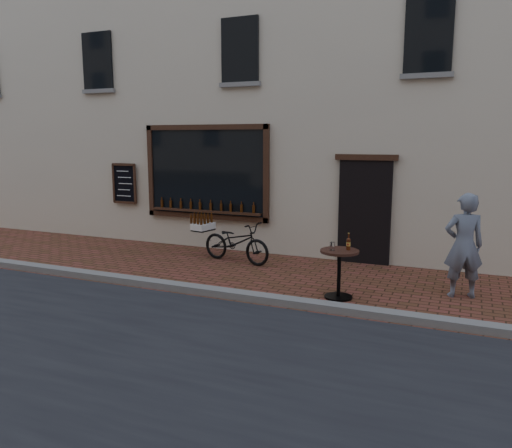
% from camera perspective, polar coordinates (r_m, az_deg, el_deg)
% --- Properties ---
extents(ground, '(90.00, 90.00, 0.00)m').
position_cam_1_polar(ground, '(8.49, -5.54, -8.44)').
color(ground, '#502E1A').
rests_on(ground, ground).
extents(kerb, '(90.00, 0.25, 0.12)m').
position_cam_1_polar(kerb, '(8.64, -4.90, -7.69)').
color(kerb, slate).
rests_on(kerb, ground).
extents(shop_building, '(28.00, 6.20, 10.00)m').
position_cam_1_polar(shop_building, '(14.30, 7.47, 19.12)').
color(shop_building, '#BDAF95').
rests_on(shop_building, ground).
extents(cargo_bicycle, '(2.06, 0.92, 0.95)m').
position_cam_1_polar(cargo_bicycle, '(10.78, -2.42, -1.99)').
color(cargo_bicycle, black).
rests_on(cargo_bicycle, ground).
extents(bistro_table, '(0.64, 0.64, 1.10)m').
position_cam_1_polar(bistro_table, '(8.42, 9.51, -4.51)').
color(bistro_table, black).
rests_on(bistro_table, ground).
extents(pedestrian, '(0.74, 0.60, 1.77)m').
position_cam_1_polar(pedestrian, '(9.00, 22.65, -2.28)').
color(pedestrian, slate).
rests_on(pedestrian, ground).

